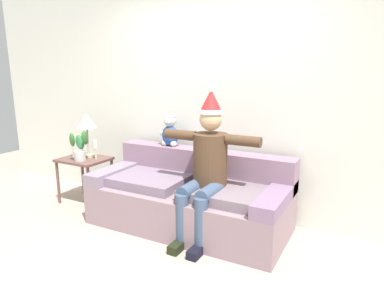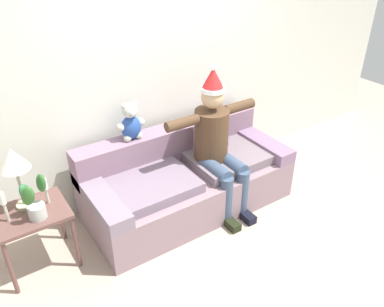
{
  "view_description": "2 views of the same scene",
  "coord_description": "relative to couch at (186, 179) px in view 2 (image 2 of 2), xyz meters",
  "views": [
    {
      "loc": [
        1.68,
        -2.1,
        1.65
      ],
      "look_at": [
        0.08,
        0.89,
        0.84
      ],
      "focal_mm": 32.47,
      "sensor_mm": 36.0,
      "label": 1
    },
    {
      "loc": [
        -1.79,
        -1.79,
        2.59
      ],
      "look_at": [
        -0.03,
        0.85,
        0.71
      ],
      "focal_mm": 36.3,
      "sensor_mm": 36.0,
      "label": 2
    }
  ],
  "objects": [
    {
      "name": "ground_plane",
      "position": [
        0.0,
        -1.0,
        -0.31
      ],
      "size": [
        10.0,
        10.0,
        0.0
      ],
      "primitive_type": "plane",
      "color": "tan"
    },
    {
      "name": "back_wall",
      "position": [
        0.0,
        0.55,
        1.04
      ],
      "size": [
        7.0,
        0.1,
        2.7
      ],
      "primitive_type": "cube",
      "color": "silver",
      "rests_on": "ground_plane"
    },
    {
      "name": "couch",
      "position": [
        0.0,
        0.0,
        0.0
      ],
      "size": [
        2.09,
        0.93,
        0.79
      ],
      "color": "gray",
      "rests_on": "ground_plane"
    },
    {
      "name": "person_seated",
      "position": [
        0.26,
        -0.16,
        0.45
      ],
      "size": [
        1.02,
        0.77,
        1.51
      ],
      "color": "#4D3522",
      "rests_on": "ground_plane"
    },
    {
      "name": "teddy_bear",
      "position": [
        -0.43,
        0.3,
        0.65
      ],
      "size": [
        0.29,
        0.17,
        0.38
      ],
      "color": "#284995",
      "rests_on": "couch"
    },
    {
      "name": "side_table",
      "position": [
        -1.52,
        -0.01,
        0.18
      ],
      "size": [
        0.59,
        0.48,
        0.57
      ],
      "color": "brown",
      "rests_on": "ground_plane"
    },
    {
      "name": "table_lamp",
      "position": [
        -1.53,
        0.08,
        0.7
      ],
      "size": [
        0.24,
        0.24,
        0.55
      ],
      "color": "#B8B58C",
      "rests_on": "side_table"
    },
    {
      "name": "potted_plant",
      "position": [
        -1.48,
        -0.11,
        0.44
      ],
      "size": [
        0.25,
        0.24,
        0.39
      ],
      "color": "#B2B4AE",
      "rests_on": "side_table"
    },
    {
      "name": "candle_tall",
      "position": [
        -1.68,
        -0.03,
        0.44
      ],
      "size": [
        0.04,
        0.04,
        0.27
      ],
      "color": "beige",
      "rests_on": "side_table"
    },
    {
      "name": "candle_short",
      "position": [
        -1.35,
        0.03,
        0.42
      ],
      "size": [
        0.04,
        0.04,
        0.24
      ],
      "color": "beige",
      "rests_on": "side_table"
    }
  ]
}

